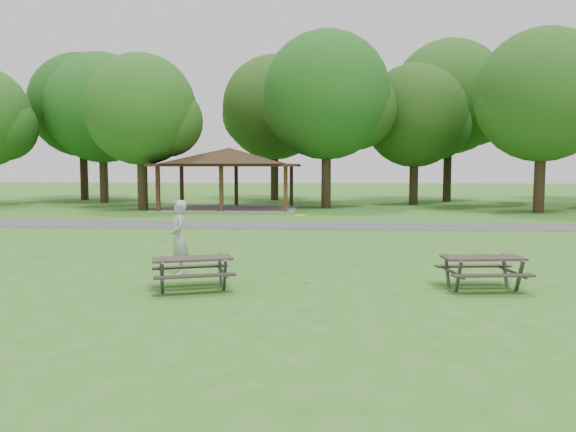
# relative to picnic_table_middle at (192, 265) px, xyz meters

# --- Properties ---
(ground) EXTENTS (160.00, 160.00, 0.00)m
(ground) POSITION_rel_picnic_table_middle_xyz_m (0.80, -0.92, -0.52)
(ground) COLOR #326B1E
(ground) RESTS_ON ground
(asphalt_path) EXTENTS (120.00, 3.20, 0.02)m
(asphalt_path) POSITION_rel_picnic_table_middle_xyz_m (0.80, 13.08, -0.51)
(asphalt_path) COLOR #464649
(asphalt_path) RESTS_ON ground
(pavilion) EXTENTS (8.60, 7.01, 3.76)m
(pavilion) POSITION_rel_picnic_table_middle_xyz_m (-3.20, 23.08, 2.54)
(pavilion) COLOR #361D13
(pavilion) RESTS_ON ground
(tree_row_c) EXTENTS (8.19, 7.80, 10.67)m
(tree_row_c) POSITION_rel_picnic_table_middle_xyz_m (-13.10, 28.10, 6.01)
(tree_row_c) COLOR #322016
(tree_row_c) RESTS_ON ground
(tree_row_d) EXTENTS (6.93, 6.60, 9.27)m
(tree_row_d) POSITION_rel_picnic_table_middle_xyz_m (-8.12, 21.60, 5.25)
(tree_row_d) COLOR black
(tree_row_d) RESTS_ON ground
(tree_row_e) EXTENTS (8.40, 8.00, 11.02)m
(tree_row_e) POSITION_rel_picnic_table_middle_xyz_m (2.90, 24.10, 6.26)
(tree_row_e) COLOR #2F2115
(tree_row_e) RESTS_ON ground
(tree_row_f) EXTENTS (7.35, 7.00, 9.55)m
(tree_row_f) POSITION_rel_picnic_table_middle_xyz_m (8.89, 27.60, 5.32)
(tree_row_f) COLOR black
(tree_row_f) RESTS_ON ground
(tree_row_g) EXTENTS (7.77, 7.40, 10.25)m
(tree_row_g) POSITION_rel_picnic_table_middle_xyz_m (14.89, 21.10, 5.81)
(tree_row_g) COLOR black
(tree_row_g) RESTS_ON ground
(tree_deep_a) EXTENTS (8.40, 8.00, 11.38)m
(tree_deep_a) POSITION_rel_picnic_table_middle_xyz_m (-16.10, 31.60, 6.61)
(tree_deep_a) COLOR black
(tree_deep_a) RESTS_ON ground
(tree_deep_b) EXTENTS (8.40, 8.00, 11.13)m
(tree_deep_b) POSITION_rel_picnic_table_middle_xyz_m (-1.10, 32.10, 6.36)
(tree_deep_b) COLOR black
(tree_deep_b) RESTS_ON ground
(tree_deep_c) EXTENTS (8.82, 8.40, 11.90)m
(tree_deep_c) POSITION_rel_picnic_table_middle_xyz_m (11.91, 31.10, 6.92)
(tree_deep_c) COLOR black
(tree_deep_c) RESTS_ON ground
(picnic_table_middle) EXTENTS (1.97, 1.77, 0.71)m
(picnic_table_middle) POSITION_rel_picnic_table_middle_xyz_m (0.00, 0.00, 0.00)
(picnic_table_middle) COLOR #322A24
(picnic_table_middle) RESTS_ON ground
(picnic_table_far) EXTENTS (1.80, 1.51, 0.72)m
(picnic_table_far) POSITION_rel_picnic_table_middle_xyz_m (6.08, 0.46, 0.01)
(picnic_table_far) COLOR #312823
(picnic_table_far) RESTS_ON ground
(frisbee_in_flight) EXTENTS (0.32, 0.32, 0.02)m
(frisbee_in_flight) POSITION_rel_picnic_table_middle_xyz_m (2.21, 1.20, 0.96)
(frisbee_in_flight) COLOR gold
(frisbee_in_flight) RESTS_ON ground
(frisbee_thrower) EXTENTS (0.63, 0.76, 1.79)m
(frisbee_thrower) POSITION_rel_picnic_table_middle_xyz_m (-0.72, 1.67, 0.37)
(frisbee_thrower) COLOR #ACADAF
(frisbee_thrower) RESTS_ON ground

